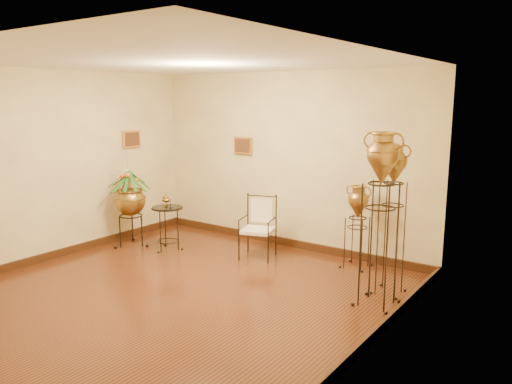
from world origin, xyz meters
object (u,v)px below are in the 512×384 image
Objects in this scene: side_table at (168,227)px; planter_urn at (130,197)px; amphora_mid at (380,219)px; armchair at (258,228)px; amphora_tall at (392,218)px.

planter_urn is at bearing -165.60° from side_table.
amphora_mid is at bearing 0.62° from planter_urn.
planter_urn reaches higher than armchair.
amphora_tall is at bearing 91.62° from amphora_mid.
amphora_tall is 2.01× the size of armchair.
amphora_mid reaches higher than side_table.
planter_urn is (-4.19, -0.47, -0.15)m from amphora_tall.
amphora_mid is 4.21m from planter_urn.
amphora_mid is 2.30m from armchair.
planter_urn is at bearing -173.59° from amphora_tall.
amphora_mid is 3.60m from side_table.
planter_urn reaches higher than side_table.
amphora_mid reaches higher than amphora_tall.
side_table is at bearing -178.08° from armchair.
planter_urn is 2.20m from armchair.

